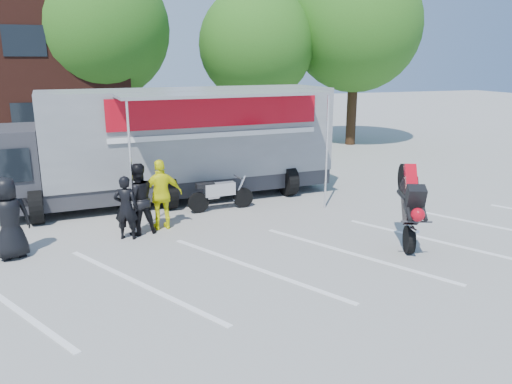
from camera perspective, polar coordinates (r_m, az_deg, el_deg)
ground at (r=9.83m, az=0.62°, el=-11.06°), size 100.00×100.00×0.00m
parking_bay_lines at (r=10.68m, az=-1.18°, el=-8.80°), size 18.09×13.33×0.01m
tree_left at (r=24.38m, az=-17.34°, el=17.29°), size 6.12×6.12×8.64m
tree_mid at (r=24.65m, az=0.03°, el=16.45°), size 5.44×5.44×7.68m
tree_right at (r=26.28m, az=11.33°, el=18.12°), size 6.46×6.46×9.12m
transporter_truck at (r=16.15m, az=-8.95°, el=-0.69°), size 11.09×5.90×3.42m
parked_motorcycle at (r=14.76m, az=-3.98°, el=-2.05°), size 2.07×0.83×1.06m
stunt_bike_rider at (r=12.68m, az=16.28°, el=-5.53°), size 1.49×2.02×2.15m
spectator_leather_a at (r=12.23m, az=-26.39°, el=-2.72°), size 1.05×0.87×1.85m
spectator_leather_b at (r=12.58m, az=-14.64°, el=-1.74°), size 0.68×0.57×1.60m
spectator_leather_c at (r=12.83m, az=-13.37°, el=-0.80°), size 1.01×0.86×1.83m
spectator_hivis at (r=13.09m, az=-10.74°, el=-0.31°), size 1.12×0.55×1.84m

